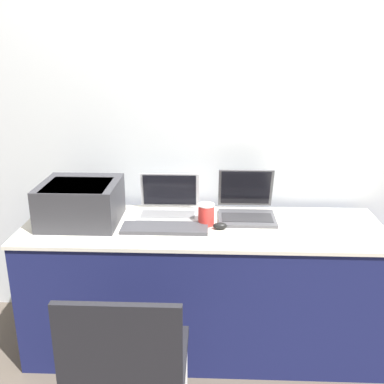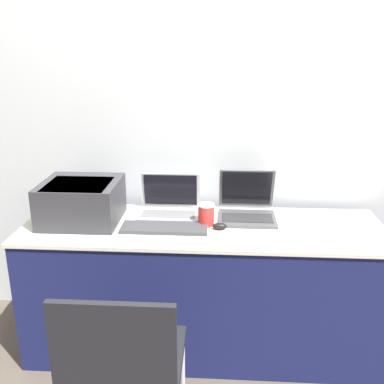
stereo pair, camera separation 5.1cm
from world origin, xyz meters
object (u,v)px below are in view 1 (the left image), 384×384
Objects in this scene: printer at (81,201)px; laptop_left at (169,206)px; chair at (127,361)px; mouse at (220,226)px; external_keyboard at (165,228)px; coffee_cup at (206,214)px; laptop_right at (246,207)px.

printer and laptop_left have the same top height.
mouse is at bearing 62.30° from chair.
external_keyboard is at bearing -11.75° from printer.
coffee_cup is at bearing 20.49° from external_keyboard.
laptop_right is at bearing -1.96° from laptop_left.
laptop_left is 0.41× the size of chair.
laptop_right reaches higher than external_keyboard.
laptop_right is 0.25m from mouse.
laptop_right is 0.39× the size of chair.
coffee_cup is at bearing 68.63° from chair.
mouse is at bearing -36.12° from laptop_left.
laptop_left is at bearing 84.59° from chair.
laptop_left is at bearing 16.36° from printer.
mouse is at bearing -38.54° from coffee_cup.
external_keyboard is (-0.00, -0.23, -0.04)m from laptop_left.
printer is at bearing 115.46° from chair.
chair is (-0.09, -0.70, -0.28)m from external_keyboard.
laptop_left is at bearing 143.88° from mouse.
coffee_cup is at bearing -1.35° from printer.
external_keyboard is at bearing 82.81° from chair.
laptop_right is at bearing 31.46° from coffee_cup.
chair is (-0.53, -0.92, -0.32)m from laptop_right.
laptop_left is 0.44m from laptop_right.
coffee_cup is at bearing -148.54° from laptop_right.
laptop_right reaches higher than laptop_left.
external_keyboard is 0.55× the size of chair.
printer is 0.77m from mouse.
external_keyboard is 0.24m from coffee_cup.
mouse is (0.07, -0.06, -0.04)m from coffee_cup.
laptop_right is 0.72× the size of external_keyboard.
coffee_cup is 0.10m from mouse.
coffee_cup is 1.58× the size of mouse.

